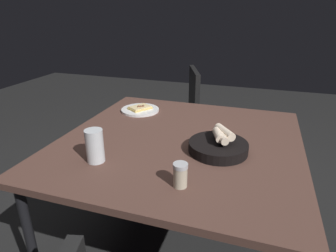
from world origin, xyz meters
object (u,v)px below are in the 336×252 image
object	(u,v)px
beer_glass	(95,148)
pepper_shaker	(180,176)
bread_basket	(218,145)
dining_table	(180,149)
chair_near	(179,112)
pizza_plate	(140,109)

from	to	relation	value
beer_glass	pepper_shaker	bearing A→B (deg)	170.15
bread_basket	beer_glass	bearing A→B (deg)	27.50
pepper_shaker	dining_table	bearing A→B (deg)	-73.97
pepper_shaker	chair_near	world-z (taller)	chair_near
dining_table	bread_basket	bearing A→B (deg)	159.79
chair_near	pepper_shaker	bearing A→B (deg)	106.16
pizza_plate	beer_glass	size ratio (longest dim) A/B	1.65
pizza_plate	pepper_shaker	world-z (taller)	pepper_shaker
pepper_shaker	chair_near	distance (m)	1.45
dining_table	pepper_shaker	size ratio (longest dim) A/B	12.57
pizza_plate	pepper_shaker	xyz separation A→B (m)	(-0.46, 0.70, 0.03)
dining_table	chair_near	distance (m)	1.04
beer_glass	chair_near	world-z (taller)	beer_glass
dining_table	pizza_plate	world-z (taller)	pizza_plate
dining_table	bread_basket	distance (m)	0.23
pizza_plate	chair_near	size ratio (longest dim) A/B	0.27
chair_near	bread_basket	bearing A→B (deg)	114.53
dining_table	pizza_plate	bearing A→B (deg)	-42.64
bread_basket	beer_glass	world-z (taller)	beer_glass
beer_glass	pepper_shaker	size ratio (longest dim) A/B	1.54
pizza_plate	bread_basket	distance (m)	0.67
pizza_plate	bread_basket	bearing A→B (deg)	144.17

